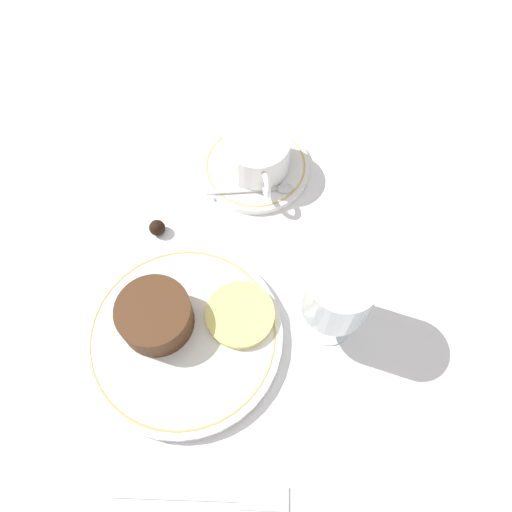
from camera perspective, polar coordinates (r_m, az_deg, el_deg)
ground_plane at (r=0.59m, az=-5.26°, el=-8.02°), size 3.00×3.00×0.00m
dinner_plate at (r=0.58m, az=-8.29°, el=-9.06°), size 0.23×0.23×0.01m
saucer at (r=0.69m, az=-0.04°, el=10.19°), size 0.15×0.15×0.01m
coffee_cup at (r=0.66m, az=0.11°, el=11.66°), size 0.11×0.09×0.05m
spoon at (r=0.66m, az=0.49°, el=7.56°), size 0.03×0.11×0.00m
wine_glass at (r=0.52m, az=9.32°, el=-4.29°), size 0.07×0.07×0.13m
fork at (r=0.56m, az=-4.07°, el=-25.80°), size 0.06×0.18×0.01m
dessert_cake at (r=0.57m, az=-11.45°, el=-6.72°), size 0.08×0.08×0.04m
pineapple_slice at (r=0.57m, az=-1.83°, el=-6.81°), size 0.08×0.08×0.01m
chocolate_truffle at (r=0.64m, az=-11.23°, el=3.18°), size 0.02×0.02×0.02m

